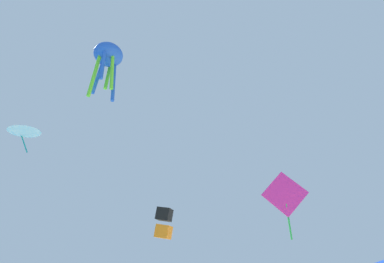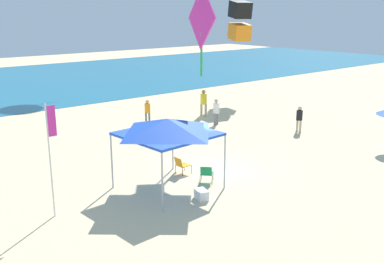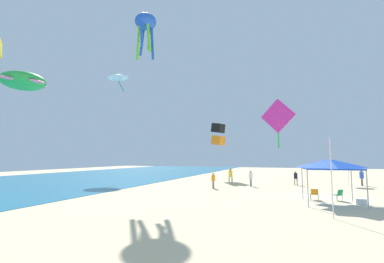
# 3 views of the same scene
# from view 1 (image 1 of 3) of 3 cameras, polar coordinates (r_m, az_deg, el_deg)

# --- Properties ---
(kite_box_black) EXTENTS (1.88, 2.00, 3.29)m
(kite_box_black) POSITION_cam_1_polar(r_m,az_deg,el_deg) (30.52, -6.01, -18.87)
(kite_box_black) COLOR black
(kite_octopus_blue) EXTENTS (2.34, 2.34, 5.19)m
(kite_octopus_blue) POSITION_cam_1_polar(r_m,az_deg,el_deg) (23.74, -17.54, 14.89)
(kite_octopus_blue) COLOR blue
(kite_diamond_magenta) EXTENTS (0.94, 3.12, 4.60)m
(kite_diamond_magenta) POSITION_cam_1_polar(r_m,az_deg,el_deg) (20.19, 19.27, -12.91)
(kite_diamond_magenta) COLOR #E02D9E
(kite_delta_white) EXTENTS (4.42, 4.45, 2.79)m
(kite_delta_white) POSITION_cam_1_polar(r_m,az_deg,el_deg) (36.36, -32.13, 0.43)
(kite_delta_white) COLOR white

